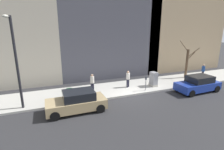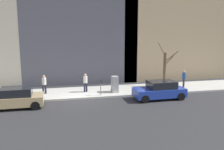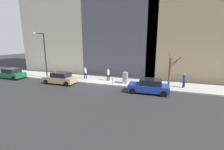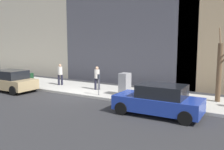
{
  "view_description": "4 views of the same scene",
  "coord_description": "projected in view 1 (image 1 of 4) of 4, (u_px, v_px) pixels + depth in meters",
  "views": [
    {
      "loc": [
        -12.87,
        6.83,
        5.91
      ],
      "look_at": [
        1.63,
        1.26,
        1.64
      ],
      "focal_mm": 28.0,
      "sensor_mm": 36.0,
      "label": 1
    },
    {
      "loc": [
        -19.96,
        1.88,
        5.72
      ],
      "look_at": [
        0.86,
        -2.74,
        1.8
      ],
      "focal_mm": 40.0,
      "sensor_mm": 36.0,
      "label": 2
    },
    {
      "loc": [
        -17.01,
        -7.58,
        5.27
      ],
      "look_at": [
        1.41,
        -1.26,
        1.08
      ],
      "focal_mm": 24.0,
      "sensor_mm": 36.0,
      "label": 3
    },
    {
      "loc": [
        -12.48,
        -10.55,
        3.61
      ],
      "look_at": [
        0.87,
        -2.4,
        1.46
      ],
      "focal_mm": 40.0,
      "sensor_mm": 36.0,
      "label": 4
    }
  ],
  "objects": [
    {
      "name": "ground_plane",
      "position": [
        132.0,
        96.0,
        15.52
      ],
      "size": [
        120.0,
        120.0,
        0.0
      ],
      "primitive_type": "plane",
      "color": "#2B2B2D"
    },
    {
      "name": "sidewalk",
      "position": [
        122.0,
        88.0,
        17.3
      ],
      "size": [
        4.0,
        36.0,
        0.15
      ],
      "primitive_type": "cube",
      "color": "#B2AFA8",
      "rests_on": "ground"
    },
    {
      "name": "parked_car_blue",
      "position": [
        198.0,
        84.0,
        16.43
      ],
      "size": [
        2.0,
        4.24,
        1.52
      ],
      "rotation": [
        0.0,
        0.0,
        0.02
      ],
      "color": "#1E389E",
      "rests_on": "ground"
    },
    {
      "name": "parked_car_tan",
      "position": [
        77.0,
        102.0,
        12.54
      ],
      "size": [
        1.92,
        4.2,
        1.52
      ],
      "rotation": [
        0.0,
        0.0,
        -0.0
      ],
      "color": "tan",
      "rests_on": "ground"
    },
    {
      "name": "parking_meter",
      "position": [
        146.0,
        82.0,
        16.24
      ],
      "size": [
        0.14,
        0.1,
        1.35
      ],
      "color": "slate",
      "rests_on": "sidewalk"
    },
    {
      "name": "utility_box",
      "position": [
        154.0,
        79.0,
        17.53
      ],
      "size": [
        0.83,
        0.61,
        1.43
      ],
      "color": "#A8A399",
      "rests_on": "sidewalk"
    },
    {
      "name": "streetlamp",
      "position": [
        15.0,
        56.0,
        11.68
      ],
      "size": [
        1.97,
        0.32,
        6.5
      ],
      "color": "black",
      "rests_on": "sidewalk"
    },
    {
      "name": "bare_tree",
      "position": [
        187.0,
        62.0,
        20.28
      ],
      "size": [
        1.7,
        1.44,
        4.25
      ],
      "color": "brown",
      "rests_on": "sidewalk"
    },
    {
      "name": "trash_bin",
      "position": [
        70.0,
        94.0,
        14.34
      ],
      "size": [
        0.56,
        0.56,
        0.9
      ],
      "primitive_type": "cylinder",
      "color": "#14381E",
      "rests_on": "sidewalk"
    },
    {
      "name": "pedestrian_near_meter",
      "position": [
        203.0,
        70.0,
        20.17
      ],
      "size": [
        0.36,
        0.36,
        1.66
      ],
      "rotation": [
        0.0,
        0.0,
        5.69
      ],
      "color": "#1E1E2D",
      "rests_on": "sidewalk"
    },
    {
      "name": "pedestrian_midblock",
      "position": [
        128.0,
        78.0,
        17.12
      ],
      "size": [
        0.36,
        0.36,
        1.66
      ],
      "rotation": [
        0.0,
        0.0,
        2.17
      ],
      "color": "#1E1E2D",
      "rests_on": "sidewalk"
    },
    {
      "name": "pedestrian_far_corner",
      "position": [
        92.0,
        82.0,
        15.95
      ],
      "size": [
        0.36,
        0.36,
        1.66
      ],
      "rotation": [
        0.0,
        0.0,
        5.35
      ],
      "color": "#1E1E2D",
      "rests_on": "sidewalk"
    }
  ]
}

